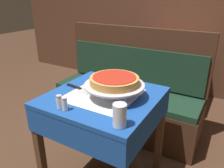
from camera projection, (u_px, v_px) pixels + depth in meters
dining_table_front at (103, 110)px, 1.51m from camera, size 0.71×0.71×0.75m
dining_table_rear at (168, 57)px, 2.73m from camera, size 0.80×0.80×0.75m
booth_bench at (127, 101)px, 2.34m from camera, size 1.53×0.47×1.07m
back_wall_panel at (185, 8)px, 2.96m from camera, size 6.00×0.04×2.40m
pizza_pan_stand at (114, 85)px, 1.41m from camera, size 0.39×0.39×0.09m
deep_dish_pizza at (114, 80)px, 1.40m from camera, size 0.32×0.32×0.05m
pizza_server at (80, 89)px, 1.55m from camera, size 0.25×0.10×0.01m
water_glass_near at (120, 115)px, 1.10m from camera, size 0.07×0.07×0.12m
salt_shaker at (59, 102)px, 1.28m from camera, size 0.03×0.03×0.08m
pepper_shaker at (65, 104)px, 1.26m from camera, size 0.03×0.03×0.08m
condiment_caddy at (180, 46)px, 2.73m from camera, size 0.12×0.12×0.14m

